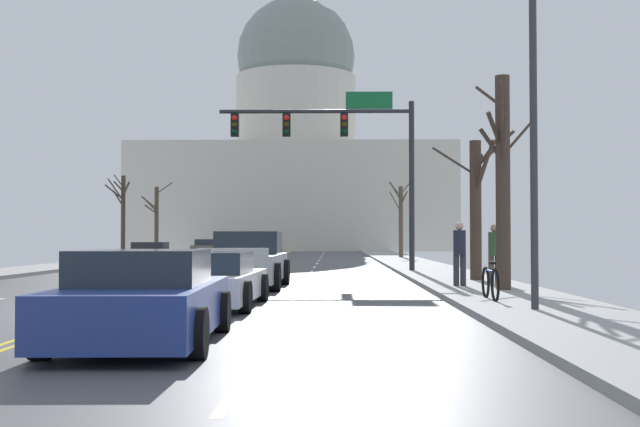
# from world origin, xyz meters

# --- Properties ---
(ground) EXTENTS (20.00, 180.00, 0.20)m
(ground) POSITION_xyz_m (0.00, -0.00, 0.02)
(ground) COLOR #4E4E53
(signal_gantry) EXTENTS (7.91, 0.41, 7.24)m
(signal_gantry) POSITION_xyz_m (4.84, 16.03, 5.37)
(signal_gantry) COLOR #28282D
(signal_gantry) RESTS_ON ground
(street_lamp_right) EXTENTS (2.54, 0.24, 8.73)m
(street_lamp_right) POSITION_xyz_m (7.88, -1.22, 5.28)
(street_lamp_right) COLOR #333338
(street_lamp_right) RESTS_ON ground
(capitol_building) EXTENTS (34.42, 23.36, 31.66)m
(capitol_building) POSITION_xyz_m (0.00, 75.84, 10.14)
(capitol_building) COLOR beige
(capitol_building) RESTS_ON ground
(sedan_near_00) EXTENTS (2.06, 4.42, 1.20)m
(sedan_near_00) POSITION_xyz_m (1.55, 12.64, 0.56)
(sedan_near_00) COLOR silver
(sedan_near_00) RESTS_ON ground
(pickup_truck_near_01) EXTENTS (2.37, 5.35, 1.64)m
(pickup_truck_near_01) POSITION_xyz_m (1.89, 7.18, 0.73)
(pickup_truck_near_01) COLOR #ADB2B7
(pickup_truck_near_01) RESTS_ON ground
(sedan_near_02) EXTENTS (2.19, 4.71, 1.17)m
(sedan_near_02) POSITION_xyz_m (1.84, 0.69, 0.55)
(sedan_near_02) COLOR silver
(sedan_near_02) RESTS_ON ground
(sedan_near_03) EXTENTS (2.22, 4.57, 1.31)m
(sedan_near_03) POSITION_xyz_m (1.83, -5.15, 0.60)
(sedan_near_03) COLOR navy
(sedan_near_03) RESTS_ON ground
(sedan_oncoming_00) EXTENTS (2.16, 4.28, 1.21)m
(sedan_oncoming_00) POSITION_xyz_m (-4.97, 24.35, 0.56)
(sedan_oncoming_00) COLOR #B71414
(sedan_oncoming_00) RESTS_ON ground
(sedan_oncoming_01) EXTENTS (2.05, 4.52, 1.13)m
(sedan_oncoming_01) POSITION_xyz_m (-1.59, 34.47, 0.54)
(sedan_oncoming_01) COLOR #1E7247
(sedan_oncoming_01) RESTS_ON ground
(sedan_oncoming_02) EXTENTS (2.13, 4.48, 1.30)m
(sedan_oncoming_02) POSITION_xyz_m (-5.24, 43.99, 0.61)
(sedan_oncoming_02) COLOR #6B6056
(sedan_oncoming_02) RESTS_ON ground
(bare_tree_00) EXTENTS (2.38, 2.20, 4.58)m
(bare_tree_00) POSITION_xyz_m (8.93, 8.90, 2.50)
(bare_tree_00) COLOR #423328
(bare_tree_00) RESTS_ON ground
(bare_tree_01) EXTENTS (1.64, 2.34, 5.34)m
(bare_tree_01) POSITION_xyz_m (-8.94, 33.92, 3.03)
(bare_tree_01) COLOR #423328
(bare_tree_01) RESTS_ON ground
(bare_tree_02) EXTENTS (1.81, 1.88, 5.37)m
(bare_tree_02) POSITION_xyz_m (8.92, 37.21, 2.75)
(bare_tree_02) COLOR brown
(bare_tree_02) RESTS_ON ground
(bare_tree_03) EXTENTS (2.18, 1.49, 5.29)m
(bare_tree_03) POSITION_xyz_m (-8.29, 40.55, 2.73)
(bare_tree_03) COLOR #4C3D2D
(bare_tree_03) RESTS_ON ground
(bare_tree_04) EXTENTS (1.62, 2.47, 5.48)m
(bare_tree_04) POSITION_xyz_m (8.77, 4.26, 3.02)
(bare_tree_04) COLOR #423328
(bare_tree_04) RESTS_ON ground
(pedestrian_00) EXTENTS (0.35, 0.34, 1.70)m
(pedestrian_00) POSITION_xyz_m (9.08, 6.89, 1.09)
(pedestrian_00) COLOR #4C4238
(pedestrian_00) RESTS_ON ground
(pedestrian_01) EXTENTS (0.35, 0.34, 1.75)m
(pedestrian_01) POSITION_xyz_m (7.90, 5.77, 1.11)
(pedestrian_01) COLOR #33333D
(pedestrian_01) RESTS_ON ground
(bicycle_parked) EXTENTS (0.12, 1.77, 0.85)m
(bicycle_parked) POSITION_xyz_m (7.83, 1.12, 0.49)
(bicycle_parked) COLOR black
(bicycle_parked) RESTS_ON ground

